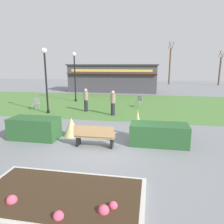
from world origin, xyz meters
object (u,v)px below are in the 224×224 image
Objects in this scene: person_standing at (86,100)px; parked_car_west_slot at (121,82)px; lamppost_mid at (46,73)px; person_strolling at (113,103)px; cafe_chair_east at (139,101)px; tree_right_bg at (220,70)px; trash_bin at (175,132)px; park_bench at (94,136)px; cafe_chair_west at (36,103)px; food_kiosk at (113,78)px; tree_left_bg at (170,66)px; lamppost_far at (75,71)px.

person_standing is 0.39× the size of parked_car_west_slot.
lamppost_mid is 1.04× the size of parked_car_west_slot.
person_strolling is 2.34m from person_standing.
tree_right_bg is (12.03, 21.44, 1.95)m from cafe_chair_east.
trash_bin is 0.50× the size of person_strolling.
park_bench is 1.01× the size of person_standing.
cafe_chair_east is 3.62m from person_strolling.
trash_bin is 7.88m from person_standing.
person_strolling is 0.39× the size of parked_car_west_slot.
lamppost_mid is 5.06× the size of cafe_chair_west.
lamppost_mid is 13.70m from food_kiosk.
trash_bin is at bearing 22.65° from park_bench.
park_bench reaches higher than trash_bin.
food_kiosk is (-5.98, 17.68, 1.31)m from trash_bin.
food_kiosk is at bearing -91.46° from parked_car_west_slot.
tree_left_bg reaches higher than person_standing.
trash_bin is at bearing -28.12° from cafe_chair_west.
parked_car_west_slot reaches higher than trash_bin.
person_standing reaches higher than cafe_chair_west.
cafe_chair_west is 26.91m from tree_left_bg.
cafe_chair_west is 8.12m from cafe_chair_east.
park_bench is 0.15× the size of food_kiosk.
person_standing is (4.00, 0.03, 0.33)m from cafe_chair_west.
lamppost_mid is 2.66× the size of person_strolling.
person_strolling is 0.24× the size of tree_left_bg.
tree_left_bg is 8.11m from tree_right_bg.
park_bench is 2.04× the size of trash_bin.
tree_left_bg reaches higher than person_strolling.
food_kiosk reaches higher than trash_bin.
parked_car_west_slot is (-2.16, 19.69, -0.22)m from person_strolling.
park_bench reaches higher than cafe_chair_east.
lamppost_mid reaches higher than parked_car_west_slot.
park_bench is 7.13m from person_standing.
tree_left_bg is at bearing 67.83° from lamppost_mid.
cafe_chair_east is (6.06, -1.77, -2.29)m from lamppost_far.
tree_left_bg reaches higher than park_bench.
person_strolling reaches higher than park_bench.
lamppost_far is at bearing -161.13° from person_strolling.
food_kiosk is 6.65× the size of person_strolling.
tree_left_bg is (1.90, 29.33, 2.81)m from trash_bin.
cafe_chair_east is 24.66m from tree_right_bg.
cafe_chair_east is (-2.07, 7.65, 0.11)m from trash_bin.
tree_right_bg is at bearing 60.69° from cafe_chair_east.
lamppost_far is at bearing -116.74° from tree_left_bg.
cafe_chair_east is 0.21× the size of parked_car_west_slot.
person_strolling reaches higher than parked_car_west_slot.
parked_car_west_slot is at bearing 82.79° from lamppost_mid.
parked_car_west_slot is (2.31, 14.68, -2.17)m from lamppost_far.
parked_car_west_slot is at bearing 95.42° from park_bench.
lamppost_mid reaches higher than food_kiosk.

